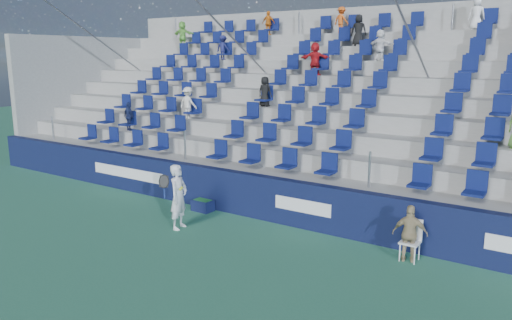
# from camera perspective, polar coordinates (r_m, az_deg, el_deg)

# --- Properties ---
(ground) EXTENTS (70.00, 70.00, 0.00)m
(ground) POSITION_cam_1_polar(r_m,az_deg,el_deg) (11.55, -8.80, -10.57)
(ground) COLOR #317355
(ground) RESTS_ON ground
(sponsor_wall) EXTENTS (24.00, 0.32, 1.20)m
(sponsor_wall) POSITION_cam_1_polar(r_m,az_deg,el_deg) (13.68, 0.14, -4.17)
(sponsor_wall) COLOR #10163B
(sponsor_wall) RESTS_ON ground
(grandstand) EXTENTS (24.00, 8.17, 6.63)m
(grandstand) POSITION_cam_1_polar(r_m,az_deg,el_deg) (17.74, 9.39, 4.46)
(grandstand) COLOR #9A9A95
(grandstand) RESTS_ON ground
(tennis_player) EXTENTS (0.69, 0.68, 1.68)m
(tennis_player) POSITION_cam_1_polar(r_m,az_deg,el_deg) (12.91, -8.85, -4.17)
(tennis_player) COLOR silver
(tennis_player) RESTS_ON ground
(line_judge_chair) EXTENTS (0.40, 0.41, 0.91)m
(line_judge_chair) POSITION_cam_1_polar(r_m,az_deg,el_deg) (11.48, 17.36, -8.37)
(line_judge_chair) COLOR white
(line_judge_chair) RESTS_ON ground
(line_judge) EXTENTS (0.80, 0.51, 1.26)m
(line_judge) POSITION_cam_1_polar(r_m,az_deg,el_deg) (11.31, 17.18, -8.04)
(line_judge) COLOR tan
(line_judge) RESTS_ON ground
(ball_bin) EXTENTS (0.60, 0.40, 0.33)m
(ball_bin) POSITION_cam_1_polar(r_m,az_deg,el_deg) (14.43, -6.10, -5.11)
(ball_bin) COLOR #11173E
(ball_bin) RESTS_ON ground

